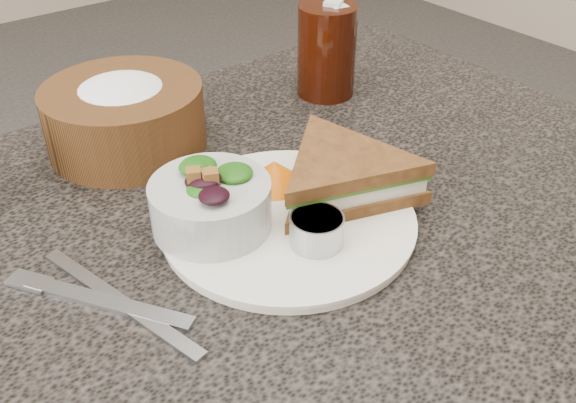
% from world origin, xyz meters
% --- Properties ---
extents(dinner_plate, '(0.26, 0.26, 0.01)m').
position_xyz_m(dinner_plate, '(0.02, -0.02, 0.76)').
color(dinner_plate, white).
rests_on(dinner_plate, dining_table).
extents(sandwich, '(0.24, 0.24, 0.05)m').
position_xyz_m(sandwich, '(0.09, -0.03, 0.79)').
color(sandwich, brown).
rests_on(sandwich, dinner_plate).
extents(salad_bowl, '(0.13, 0.13, 0.07)m').
position_xyz_m(salad_bowl, '(-0.05, 0.01, 0.80)').
color(salad_bowl, '#AFB8B3').
rests_on(salad_bowl, dinner_plate).
extents(dressing_ramekin, '(0.06, 0.06, 0.03)m').
position_xyz_m(dressing_ramekin, '(0.01, -0.08, 0.78)').
color(dressing_ramekin, '#A5A7AE').
rests_on(dressing_ramekin, dinner_plate).
extents(orange_wedge, '(0.08, 0.08, 0.03)m').
position_xyz_m(orange_wedge, '(0.04, 0.03, 0.78)').
color(orange_wedge, '#F66803').
rests_on(orange_wedge, dinner_plate).
extents(fork, '(0.10, 0.15, 0.00)m').
position_xyz_m(fork, '(-0.18, -0.02, 0.75)').
color(fork, '#A7ABB4').
rests_on(fork, dining_table).
extents(knife, '(0.06, 0.20, 0.00)m').
position_xyz_m(knife, '(-0.17, -0.02, 0.75)').
color(knife, '#9B9EA4').
rests_on(knife, dining_table).
extents(bread_basket, '(0.25, 0.25, 0.11)m').
position_xyz_m(bread_basket, '(-0.04, 0.22, 0.80)').
color(bread_basket, brown).
rests_on(bread_basket, dining_table).
extents(cola_glass, '(0.10, 0.10, 0.14)m').
position_xyz_m(cola_glass, '(0.25, 0.19, 0.82)').
color(cola_glass, black).
rests_on(cola_glass, dining_table).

